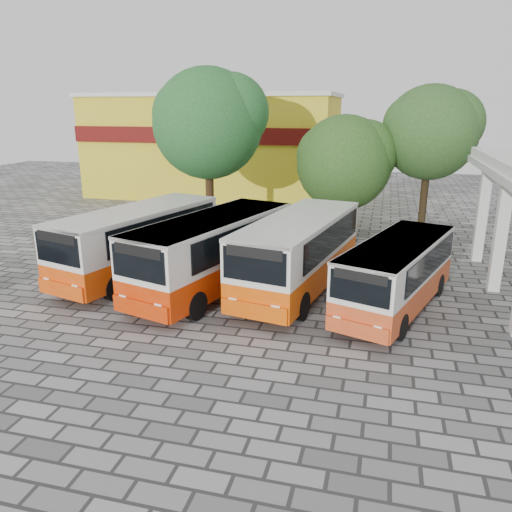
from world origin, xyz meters
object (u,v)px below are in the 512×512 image
(bus_centre_left, at_px, (213,249))
(bus_far_left, at_px, (138,238))
(bus_centre_right, at_px, (299,249))
(bus_far_right, at_px, (397,271))

(bus_centre_left, bearing_deg, bus_far_left, -177.53)
(bus_centre_right, distance_m, bus_far_right, 4.00)
(bus_far_left, xyz_separation_m, bus_far_right, (10.99, -1.15, -0.24))
(bus_centre_left, height_order, bus_centre_right, bus_centre_left)
(bus_far_left, height_order, bus_centre_left, bus_centre_left)
(bus_centre_left, bearing_deg, bus_centre_right, 30.14)
(bus_centre_right, bearing_deg, bus_far_right, -5.54)
(bus_centre_left, relative_size, bus_centre_right, 1.02)
(bus_far_left, bearing_deg, bus_centre_left, 2.03)
(bus_far_left, distance_m, bus_far_right, 11.06)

